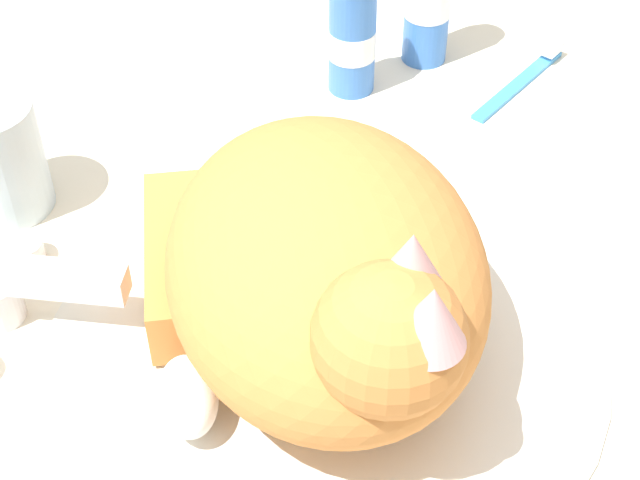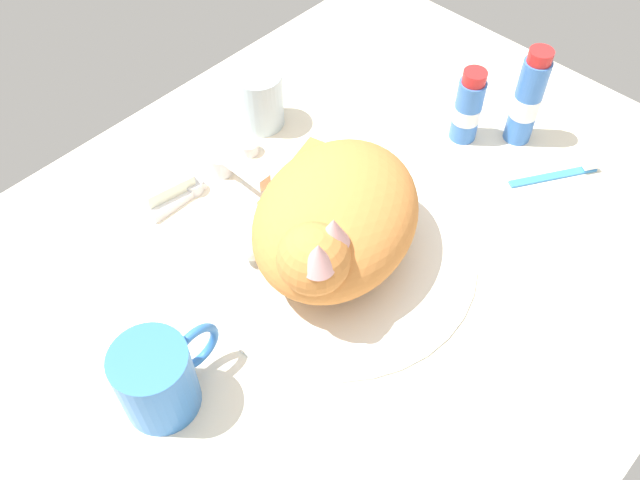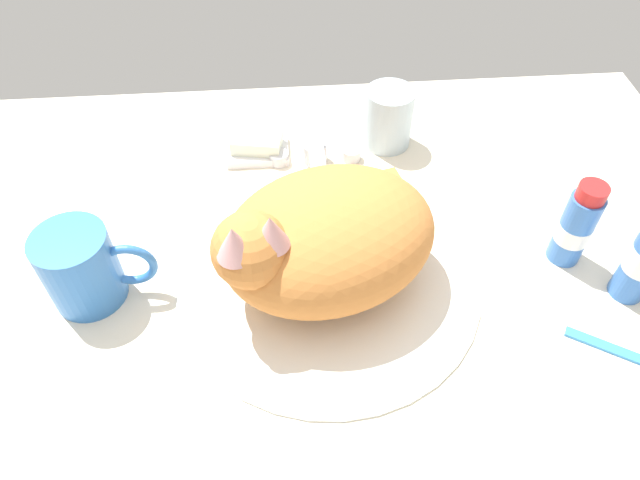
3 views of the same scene
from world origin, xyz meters
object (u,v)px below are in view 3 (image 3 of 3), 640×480
at_px(faucet, 316,156).
at_px(coffee_mug, 82,271).
at_px(rinse_cup, 388,118).
at_px(toothpaste_bottle, 576,226).
at_px(toothbrush, 637,357).
at_px(soap_bar, 257,142).
at_px(cat, 322,238).

bearing_deg(faucet, coffee_mug, -143.04).
relative_size(rinse_cup, toothpaste_bottle, 0.76).
bearing_deg(toothbrush, soap_bar, 137.13).
xyz_separation_m(cat, soap_bar, (-0.08, 0.24, -0.05)).
relative_size(coffee_mug, toothbrush, 1.07).
bearing_deg(toothpaste_bottle, coffee_mug, -178.12).
relative_size(coffee_mug, toothpaste_bottle, 1.09).
bearing_deg(cat, coffee_mug, -179.04).
bearing_deg(toothpaste_bottle, soap_bar, 148.97).
relative_size(cat, toothbrush, 2.46).
bearing_deg(cat, faucet, 87.80).
bearing_deg(toothpaste_bottle, cat, -177.31).
distance_m(coffee_mug, rinse_cup, 0.47).
distance_m(faucet, cat, 0.21).
bearing_deg(coffee_mug, toothpaste_bottle, 1.88).
bearing_deg(faucet, toothpaste_bottle, -32.73).
bearing_deg(faucet, toothbrush, -46.39).
distance_m(rinse_cup, soap_bar, 0.19).
height_order(soap_bar, toothpaste_bottle, toothpaste_bottle).
bearing_deg(faucet, cat, -92.20).
relative_size(soap_bar, toothpaste_bottle, 0.60).
distance_m(faucet, toothpaste_bottle, 0.35).
height_order(cat, rinse_cup, cat).
bearing_deg(toothbrush, rinse_cup, 118.66).
bearing_deg(toothbrush, cat, 157.80).
xyz_separation_m(coffee_mug, rinse_cup, (0.39, 0.26, -0.00)).
height_order(cat, toothbrush, cat).
distance_m(rinse_cup, toothbrush, 0.45).
distance_m(soap_bar, toothpaste_bottle, 0.44).
bearing_deg(soap_bar, rinse_cup, 3.88).
xyz_separation_m(faucet, soap_bar, (-0.08, 0.04, -0.00)).
distance_m(cat, rinse_cup, 0.28).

